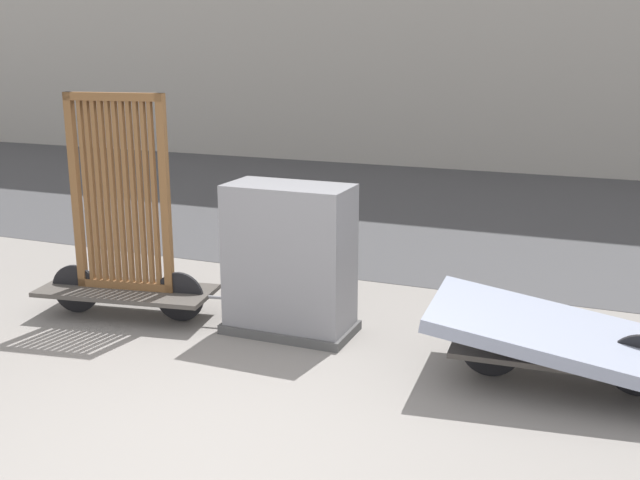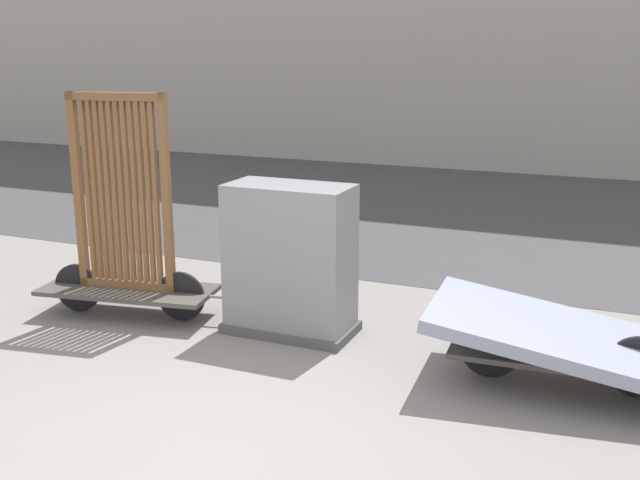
# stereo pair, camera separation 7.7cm
# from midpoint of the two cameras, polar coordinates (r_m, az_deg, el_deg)

# --- Properties ---
(ground_plane) EXTENTS (60.00, 60.00, 0.00)m
(ground_plane) POSITION_cam_midpoint_polar(r_m,az_deg,el_deg) (4.74, -9.52, -16.18)
(ground_plane) COLOR gray
(road_strip) EXTENTS (56.00, 7.69, 0.01)m
(road_strip) POSITION_cam_midpoint_polar(r_m,az_deg,el_deg) (11.48, 10.61, 2.20)
(road_strip) COLOR #424244
(road_strip) RESTS_ON ground_plane
(bike_cart_with_bedframe) EXTENTS (2.31, 0.88, 2.03)m
(bike_cart_with_bedframe) POSITION_cam_midpoint_polar(r_m,az_deg,el_deg) (6.94, -15.02, -0.11)
(bike_cart_with_bedframe) COLOR #4C4742
(bike_cart_with_bedframe) RESTS_ON ground_plane
(bike_cart_with_mattress) EXTENTS (2.49, 1.20, 0.59)m
(bike_cart_with_mattress) POSITION_cam_midpoint_polar(r_m,az_deg,el_deg) (5.71, 17.80, -7.21)
(bike_cart_with_mattress) COLOR #4C4742
(bike_cart_with_mattress) RESTS_ON ground_plane
(utility_cabinet) EXTENTS (1.11, 0.59, 1.30)m
(utility_cabinet) POSITION_cam_midpoint_polar(r_m,az_deg,el_deg) (6.37, -2.67, -1.89)
(utility_cabinet) COLOR #4C4C4C
(utility_cabinet) RESTS_ON ground_plane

